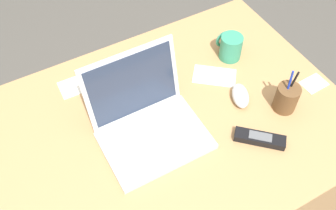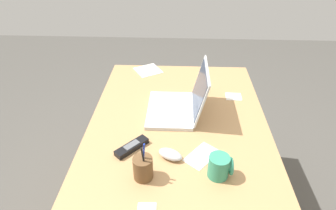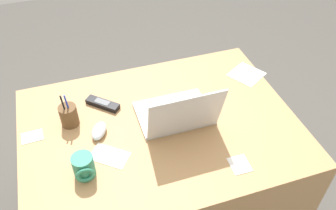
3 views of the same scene
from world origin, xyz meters
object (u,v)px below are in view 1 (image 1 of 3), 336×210
computer_mouse (240,96)px  coffee_mug_white (230,47)px  cordless_phone (260,138)px  pen_holder (286,98)px  laptop (148,122)px

computer_mouse → coffee_mug_white: coffee_mug_white is taller
computer_mouse → cordless_phone: computer_mouse is taller
computer_mouse → pen_holder: bearing=-16.3°
cordless_phone → pen_holder: size_ratio=0.87×
laptop → coffee_mug_white: size_ratio=3.36×
computer_mouse → cordless_phone: 0.17m
laptop → coffee_mug_white: bearing=20.3°
computer_mouse → pen_holder: pen_holder is taller
coffee_mug_white → cordless_phone: size_ratio=0.65×
pen_holder → cordless_phone: bearing=-155.9°
coffee_mug_white → pen_holder: bearing=-85.9°
pen_holder → coffee_mug_white: bearing=94.1°
cordless_phone → pen_holder: bearing=24.1°
coffee_mug_white → cordless_phone: bearing=-110.2°
computer_mouse → laptop: bearing=-159.6°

